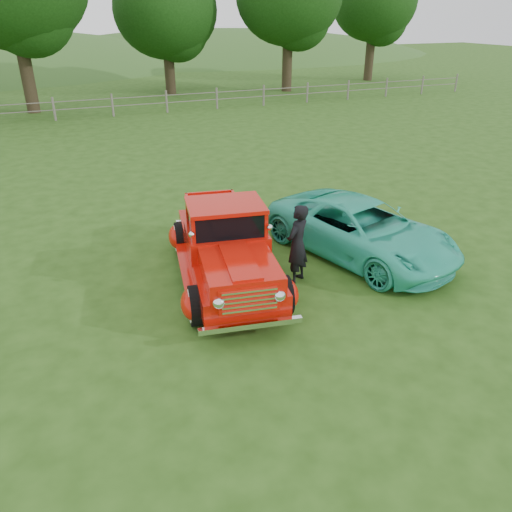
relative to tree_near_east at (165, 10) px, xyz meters
name	(u,v)px	position (x,y,z in m)	size (l,w,h in m)	color
ground	(296,325)	(-5.00, -29.00, -5.25)	(140.00, 140.00, 0.00)	#254612
distant_hills	(35,103)	(-9.08, 30.46, -9.80)	(116.00, 60.00, 18.00)	#335C21
fence_line	(112,105)	(-5.00, -7.00, -4.64)	(48.00, 0.12, 1.20)	#6B655B
tree_near_east	(165,10)	(0.00, 0.00, 0.00)	(6.80, 6.80, 8.33)	#2E2317
tree_far_east	(375,2)	(17.00, 1.00, 0.61)	(6.60, 6.60, 8.86)	#2E2317
red_pickup	(226,246)	(-5.59, -26.87, -4.45)	(2.85, 5.21, 1.78)	black
teal_sedan	(361,229)	(-2.27, -26.94, -4.59)	(2.18, 4.73, 1.31)	#31C5A4
man	(297,244)	(-4.23, -27.49, -4.38)	(0.63, 0.41, 1.73)	black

